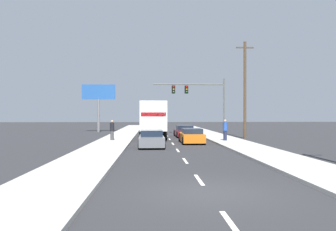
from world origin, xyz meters
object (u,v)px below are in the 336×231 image
utility_pole_mid (245,89)px  roadside_billboard (98,98)px  box_truck (152,118)px  traffic_signal_mast (195,94)px  pedestrian_near_corner (225,130)px  car_maroon (184,132)px  car_orange (192,136)px  car_gray (151,139)px  pedestrian_mid_block (112,130)px

utility_pole_mid → roadside_billboard: (-16.79, 13.12, -0.27)m
box_truck → utility_pole_mid: utility_pole_mid is taller
traffic_signal_mast → roadside_billboard: size_ratio=1.35×
utility_pole_mid → pedestrian_near_corner: size_ratio=5.34×
car_maroon → car_orange: 7.78m
car_orange → utility_pole_mid: size_ratio=0.43×
car_gray → pedestrian_mid_block: (-3.52, 5.06, 0.43)m
box_truck → car_gray: box_truck is taller
roadside_billboard → pedestrian_near_corner: (13.84, -17.22, -3.71)m
car_maroon → pedestrian_mid_block: bearing=-140.2°
utility_pole_mid → pedestrian_near_corner: (-2.95, -4.10, -3.97)m
box_truck → utility_pole_mid: size_ratio=0.91×
car_gray → pedestrian_mid_block: size_ratio=2.44×
car_gray → utility_pole_mid: size_ratio=0.44×
car_orange → roadside_billboard: size_ratio=0.64×
car_maroon → utility_pole_mid: bearing=-24.3°
box_truck → pedestrian_mid_block: bearing=-138.9°
car_gray → utility_pole_mid: bearing=41.3°
car_maroon → pedestrian_near_corner: (2.94, -6.76, 0.50)m
car_maroon → pedestrian_mid_block: 9.22m
car_gray → pedestrian_near_corner: 7.75m
roadside_billboard → pedestrian_mid_block: 17.21m
traffic_signal_mast → pedestrian_mid_block: (-8.87, -10.83, -3.98)m
pedestrian_mid_block → car_maroon: bearing=39.8°
pedestrian_mid_block → box_truck: bearing=41.1°
traffic_signal_mast → pedestrian_mid_block: size_ratio=5.01×
pedestrian_mid_block → traffic_signal_mast: bearing=50.7°
car_gray → car_orange: bearing=43.0°
pedestrian_near_corner → roadside_billboard: bearing=128.8°
box_truck → car_maroon: 4.67m
car_gray → pedestrian_near_corner: (6.50, 4.19, 0.47)m
traffic_signal_mast → pedestrian_near_corner: 12.40m
box_truck → pedestrian_near_corner: 7.63m
car_maroon → utility_pole_mid: 7.86m
box_truck → traffic_signal_mast: size_ratio=1.00×
box_truck → pedestrian_mid_block: size_ratio=5.02×
car_orange → pedestrian_near_corner: (3.10, 1.02, 0.47)m
utility_pole_mid → roadside_billboard: 21.31m
car_gray → car_orange: size_ratio=1.03×
car_maroon → roadside_billboard: bearing=136.2°
car_orange → traffic_signal_mast: traffic_signal_mast is taller
box_truck → car_maroon: bearing=38.4°
car_gray → roadside_billboard: roadside_billboard is taller
car_maroon → pedestrian_mid_block: pedestrian_mid_block is taller
box_truck → car_orange: box_truck is taller
car_maroon → roadside_billboard: size_ratio=0.72×
car_gray → traffic_signal_mast: 17.34m
utility_pole_mid → roadside_billboard: size_ratio=1.49×
pedestrian_mid_block → car_gray: bearing=-55.2°
roadside_billboard → car_gray: bearing=-71.1°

